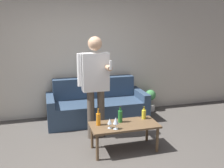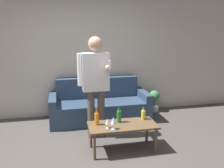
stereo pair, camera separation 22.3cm
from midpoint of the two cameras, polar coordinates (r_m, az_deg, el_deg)
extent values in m
cube|color=beige|center=(5.27, -6.31, 7.34)|extent=(8.00, 0.06, 2.70)
cube|color=#334760|center=(4.98, -1.32, -6.46)|extent=(1.69, 0.59, 0.41)
cube|color=#334760|center=(5.30, -2.20, -2.85)|extent=(1.69, 0.23, 0.83)
cube|color=#334760|center=(4.98, -12.04, -5.85)|extent=(0.14, 0.83, 0.56)
cube|color=#334760|center=(5.30, 8.21, -4.51)|extent=(0.14, 0.83, 0.56)
cube|color=brown|center=(3.83, 4.14, -9.41)|extent=(1.03, 0.49, 0.03)
cylinder|color=brown|center=(3.65, -2.28, -14.25)|extent=(0.04, 0.04, 0.39)
cylinder|color=brown|center=(3.91, 11.65, -12.62)|extent=(0.04, 0.04, 0.39)
cylinder|color=brown|center=(4.00, -3.29, -11.74)|extent=(0.04, 0.04, 0.39)
cylinder|color=brown|center=(4.23, 9.50, -10.45)|extent=(0.04, 0.04, 0.39)
cylinder|color=orange|center=(3.77, -1.82, -8.03)|extent=(0.07, 0.07, 0.18)
cylinder|color=orange|center=(3.73, -1.84, -6.21)|extent=(0.03, 0.03, 0.07)
cylinder|color=black|center=(3.72, -1.84, -5.78)|extent=(0.03, 0.03, 0.01)
cylinder|color=yellow|center=(4.03, 8.75, -7.03)|extent=(0.07, 0.07, 0.15)
cylinder|color=yellow|center=(4.00, 8.80, -5.67)|extent=(0.03, 0.03, 0.06)
cylinder|color=black|center=(3.99, 8.82, -5.37)|extent=(0.03, 0.03, 0.01)
cylinder|color=#23752D|center=(3.87, 3.27, -7.47)|extent=(0.07, 0.07, 0.18)
cylinder|color=#23752D|center=(3.83, 3.30, -5.67)|extent=(0.03, 0.03, 0.07)
cylinder|color=black|center=(3.82, 3.30, -5.25)|extent=(0.03, 0.03, 0.01)
cylinder|color=silver|center=(3.68, 0.71, -10.05)|extent=(0.06, 0.06, 0.01)
cylinder|color=silver|center=(3.67, 0.71, -9.57)|extent=(0.01, 0.01, 0.06)
cone|color=silver|center=(3.64, 0.71, -8.50)|extent=(0.07, 0.07, 0.09)
cylinder|color=silver|center=(3.66, 2.09, -10.23)|extent=(0.08, 0.08, 0.01)
cylinder|color=silver|center=(3.64, 2.09, -9.66)|extent=(0.01, 0.01, 0.07)
cone|color=silver|center=(3.61, 2.11, -8.37)|extent=(0.08, 0.08, 0.10)
cylinder|color=brown|center=(4.26, -3.30, -6.94)|extent=(0.12, 0.12, 0.83)
cylinder|color=brown|center=(4.29, -0.98, -6.78)|extent=(0.12, 0.12, 0.83)
cube|color=white|center=(4.08, -2.22, 2.77)|extent=(0.44, 0.19, 0.62)
sphere|color=tan|center=(4.02, -2.28, 9.24)|extent=(0.23, 0.23, 0.23)
cylinder|color=white|center=(4.04, -5.83, 3.27)|extent=(0.08, 0.08, 0.53)
cylinder|color=tan|center=(3.96, 0.62, 3.84)|extent=(0.08, 0.28, 0.08)
cube|color=white|center=(3.79, 1.21, 4.33)|extent=(0.03, 0.03, 0.14)
cylinder|color=silver|center=(5.73, 10.64, -5.47)|extent=(0.21, 0.21, 0.13)
cylinder|color=#476B38|center=(5.69, 10.70, -4.15)|extent=(0.03, 0.03, 0.14)
sphere|color=#428E4C|center=(5.65, 10.76, -2.65)|extent=(0.24, 0.24, 0.24)
camera|label=1|loc=(0.11, -88.43, 0.37)|focal=40.00mm
camera|label=2|loc=(0.11, 91.57, -0.37)|focal=40.00mm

